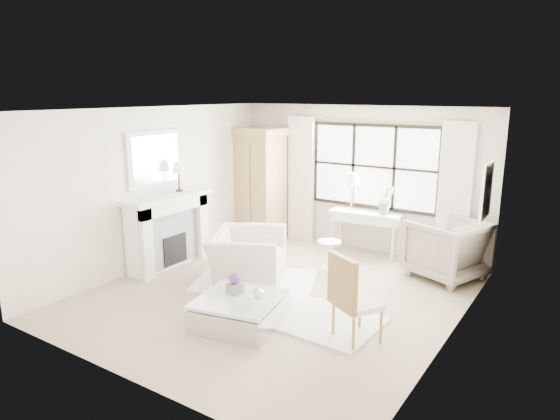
# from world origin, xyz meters

# --- Properties ---
(floor) EXTENTS (5.50, 5.50, 0.00)m
(floor) POSITION_xyz_m (0.00, 0.00, 0.00)
(floor) COLOR tan
(floor) RESTS_ON ground
(ceiling) EXTENTS (5.50, 5.50, 0.00)m
(ceiling) POSITION_xyz_m (0.00, 0.00, 2.70)
(ceiling) COLOR silver
(ceiling) RESTS_ON ground
(wall_back) EXTENTS (5.00, 0.00, 5.00)m
(wall_back) POSITION_xyz_m (0.00, 2.75, 1.35)
(wall_back) COLOR beige
(wall_back) RESTS_ON ground
(wall_front) EXTENTS (5.00, 0.00, 5.00)m
(wall_front) POSITION_xyz_m (0.00, -2.75, 1.35)
(wall_front) COLOR white
(wall_front) RESTS_ON ground
(wall_left) EXTENTS (0.00, 5.50, 5.50)m
(wall_left) POSITION_xyz_m (-2.50, 0.00, 1.35)
(wall_left) COLOR silver
(wall_left) RESTS_ON ground
(wall_right) EXTENTS (0.00, 5.50, 5.50)m
(wall_right) POSITION_xyz_m (2.50, 0.00, 1.35)
(wall_right) COLOR white
(wall_right) RESTS_ON ground
(window_pane) EXTENTS (2.40, 0.02, 1.50)m
(window_pane) POSITION_xyz_m (0.30, 2.73, 1.60)
(window_pane) COLOR silver
(window_pane) RESTS_ON wall_back
(window_frame) EXTENTS (2.50, 0.04, 1.50)m
(window_frame) POSITION_xyz_m (0.30, 2.72, 1.60)
(window_frame) COLOR black
(window_frame) RESTS_ON wall_back
(curtain_rod) EXTENTS (3.30, 0.04, 0.04)m
(curtain_rod) POSITION_xyz_m (0.30, 2.67, 2.47)
(curtain_rod) COLOR #A97D3A
(curtain_rod) RESTS_ON wall_back
(curtain_left) EXTENTS (0.55, 0.10, 2.47)m
(curtain_left) POSITION_xyz_m (-1.20, 2.65, 1.24)
(curtain_left) COLOR silver
(curtain_left) RESTS_ON ground
(curtain_right) EXTENTS (0.55, 0.10, 2.47)m
(curtain_right) POSITION_xyz_m (1.80, 2.65, 1.24)
(curtain_right) COLOR beige
(curtain_right) RESTS_ON ground
(fireplace) EXTENTS (0.58, 1.66, 1.26)m
(fireplace) POSITION_xyz_m (-2.27, 0.00, 0.65)
(fireplace) COLOR white
(fireplace) RESTS_ON ground
(mirror_frame) EXTENTS (0.05, 1.15, 0.95)m
(mirror_frame) POSITION_xyz_m (-2.47, 0.00, 1.84)
(mirror_frame) COLOR silver
(mirror_frame) RESTS_ON wall_left
(mirror_glass) EXTENTS (0.02, 1.00, 0.80)m
(mirror_glass) POSITION_xyz_m (-2.44, 0.00, 1.84)
(mirror_glass) COLOR silver
(mirror_glass) RESTS_ON wall_left
(art_frame) EXTENTS (0.04, 0.62, 0.82)m
(art_frame) POSITION_xyz_m (2.47, 1.70, 1.55)
(art_frame) COLOR white
(art_frame) RESTS_ON wall_right
(art_canvas) EXTENTS (0.01, 0.52, 0.72)m
(art_canvas) POSITION_xyz_m (2.45, 1.70, 1.55)
(art_canvas) COLOR beige
(art_canvas) RESTS_ON wall_right
(mantel_lamp) EXTENTS (0.22, 0.22, 0.51)m
(mantel_lamp) POSITION_xyz_m (-2.26, 0.33, 1.65)
(mantel_lamp) COLOR black
(mantel_lamp) RESTS_ON fireplace
(armoire) EXTENTS (1.22, 0.88, 2.24)m
(armoire) POSITION_xyz_m (-2.02, 2.36, 1.14)
(armoire) COLOR tan
(armoire) RESTS_ON floor
(console_table) EXTENTS (1.33, 0.56, 0.80)m
(console_table) POSITION_xyz_m (0.30, 2.48, 0.40)
(console_table) COLOR silver
(console_table) RESTS_ON floor
(console_lamp) EXTENTS (0.28, 0.28, 0.69)m
(console_lamp) POSITION_xyz_m (-0.01, 2.49, 1.36)
(console_lamp) COLOR #B4863E
(console_lamp) RESTS_ON console_table
(orchid_plant) EXTENTS (0.36, 0.35, 0.51)m
(orchid_plant) POSITION_xyz_m (0.66, 2.49, 1.06)
(orchid_plant) COLOR #516A47
(orchid_plant) RESTS_ON console_table
(side_table) EXTENTS (0.40, 0.40, 0.51)m
(side_table) POSITION_xyz_m (0.15, 1.34, 0.33)
(side_table) COLOR white
(side_table) RESTS_ON floor
(rug_left) EXTENTS (2.18, 1.87, 0.03)m
(rug_left) POSITION_xyz_m (-0.56, 0.22, 0.02)
(rug_left) COLOR white
(rug_left) RESTS_ON floor
(rug_right) EXTENTS (1.56, 1.19, 0.03)m
(rug_right) POSITION_xyz_m (0.96, -0.44, 0.01)
(rug_right) COLOR white
(rug_right) RESTS_ON floor
(club_armchair) EXTENTS (1.53, 1.60, 0.81)m
(club_armchair) POSITION_xyz_m (-0.67, 0.14, 0.41)
(club_armchair) COLOR beige
(club_armchair) RESTS_ON floor
(wingback_chair) EXTENTS (1.37, 1.35, 0.97)m
(wingback_chair) POSITION_xyz_m (1.89, 2.06, 0.48)
(wingback_chair) COLOR gray
(wingback_chair) RESTS_ON floor
(french_chair) EXTENTS (0.66, 0.66, 1.08)m
(french_chair) POSITION_xyz_m (1.56, -0.66, 0.31)
(french_chair) COLOR olive
(french_chair) RESTS_ON floor
(coffee_table) EXTENTS (1.18, 1.18, 0.38)m
(coffee_table) POSITION_xyz_m (0.15, -1.12, 0.18)
(coffee_table) COLOR silver
(coffee_table) RESTS_ON floor
(planter_box) EXTENTS (0.20, 0.20, 0.13)m
(planter_box) POSITION_xyz_m (0.01, -1.02, 0.44)
(planter_box) COLOR slate
(planter_box) RESTS_ON coffee_table
(planter_flowers) EXTENTS (0.15, 0.15, 0.15)m
(planter_flowers) POSITION_xyz_m (0.01, -1.02, 0.58)
(planter_flowers) COLOR #59317A
(planter_flowers) RESTS_ON planter_box
(pillar_candle) EXTENTS (0.08, 0.08, 0.12)m
(pillar_candle) POSITION_xyz_m (0.42, -1.22, 0.44)
(pillar_candle) COLOR white
(pillar_candle) RESTS_ON coffee_table
(coffee_vase) EXTENTS (0.16, 0.16, 0.15)m
(coffee_vase) POSITION_xyz_m (0.34, -0.96, 0.45)
(coffee_vase) COLOR silver
(coffee_vase) RESTS_ON coffee_table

